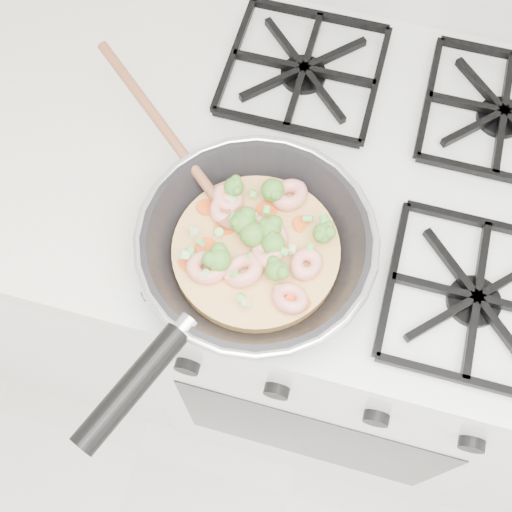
# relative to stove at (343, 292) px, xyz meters

# --- Properties ---
(stove) EXTENTS (0.60, 0.60, 0.92)m
(stove) POSITION_rel_stove_xyz_m (0.00, 0.00, 0.00)
(stove) COLOR white
(stove) RESTS_ON ground
(skillet) EXTENTS (0.43, 0.51, 0.10)m
(skillet) POSITION_rel_stove_xyz_m (-0.14, -0.18, 0.50)
(skillet) COLOR black
(skillet) RESTS_ON stove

